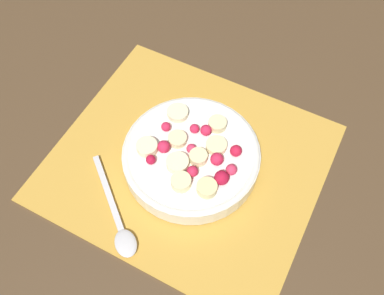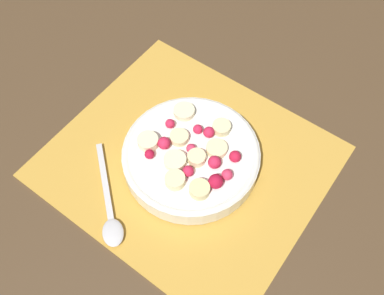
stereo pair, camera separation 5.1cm
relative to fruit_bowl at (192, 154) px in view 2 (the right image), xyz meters
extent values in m
plane|color=#4C3823|center=(-0.01, 0.00, -0.03)|extent=(3.00, 3.00, 0.00)
cube|color=gold|center=(-0.01, 0.00, -0.02)|extent=(0.41, 0.36, 0.01)
cylinder|color=silver|center=(0.00, 0.00, -0.01)|extent=(0.21, 0.21, 0.03)
torus|color=silver|center=(0.00, 0.00, 0.01)|extent=(0.21, 0.21, 0.01)
cylinder|color=white|center=(0.00, 0.00, 0.01)|extent=(0.19, 0.19, 0.00)
cylinder|color=beige|center=(0.05, -0.05, 0.02)|extent=(0.04, 0.04, 0.01)
cylinder|color=beige|center=(-0.03, 0.00, 0.02)|extent=(0.04, 0.04, 0.01)
cylinder|color=beige|center=(0.02, -0.01, 0.02)|extent=(0.04, 0.04, 0.01)
cylinder|color=beige|center=(0.03, 0.02, 0.02)|extent=(0.04, 0.04, 0.01)
cylinder|color=#F4EAB7|center=(-0.05, 0.05, 0.02)|extent=(0.04, 0.04, 0.01)
cylinder|color=beige|center=(0.01, 0.06, 0.02)|extent=(0.04, 0.04, 0.01)
cylinder|color=#F4EAB7|center=(0.00, -0.03, 0.02)|extent=(0.05, 0.05, 0.01)
cylinder|color=beige|center=(0.01, -0.06, 0.02)|extent=(0.03, 0.03, 0.01)
cylinder|color=#F4EAB7|center=(-0.06, -0.03, 0.02)|extent=(0.04, 0.04, 0.01)
sphere|color=#D12347|center=(-0.01, 0.03, 0.02)|extent=(0.01, 0.01, 0.01)
sphere|color=#DB3356|center=(0.00, 0.00, 0.02)|extent=(0.01, 0.01, 0.01)
sphere|color=#D12347|center=(0.00, 0.04, 0.02)|extent=(0.02, 0.02, 0.02)
sphere|color=#D12347|center=(-0.05, 0.02, 0.02)|extent=(0.02, 0.02, 0.02)
sphere|color=#D12347|center=(0.04, 0.00, 0.02)|extent=(0.02, 0.02, 0.02)
sphere|color=#D12347|center=(0.02, -0.04, 0.02)|extent=(0.02, 0.02, 0.02)
sphere|color=#B21433|center=(0.06, -0.03, 0.02)|extent=(0.02, 0.02, 0.02)
sphere|color=#B21433|center=(-0.04, -0.05, 0.02)|extent=(0.01, 0.01, 0.01)
sphere|color=red|center=(0.06, 0.02, 0.02)|extent=(0.02, 0.02, 0.02)
sphere|color=#D12347|center=(-0.04, -0.02, 0.02)|extent=(0.02, 0.02, 0.02)
sphere|color=#DB3356|center=(0.07, -0.01, 0.02)|extent=(0.02, 0.02, 0.02)
cube|color=silver|center=(-0.09, -0.11, -0.02)|extent=(0.11, 0.09, 0.00)
ellipsoid|color=silver|center=(-0.02, -0.16, -0.02)|extent=(0.05, 0.05, 0.01)
camera|label=1|loc=(0.15, -0.30, 0.56)|focal=40.00mm
camera|label=2|loc=(0.20, -0.27, 0.56)|focal=40.00mm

